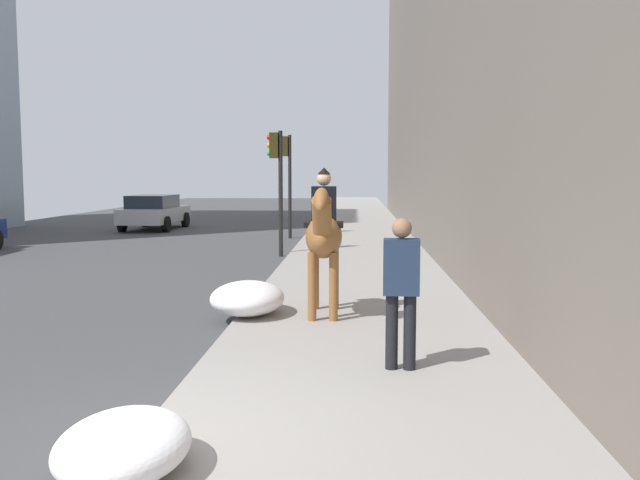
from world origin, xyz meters
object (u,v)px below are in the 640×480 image
at_px(mounted_horse_near, 324,234).
at_px(traffic_light_near_curb, 277,172).
at_px(car_near_lane, 154,211).
at_px(traffic_light_far_curb, 287,169).
at_px(pedestrian_greeting, 401,283).

relative_size(mounted_horse_near, traffic_light_near_curb, 0.65).
distance_m(mounted_horse_near, car_near_lane, 19.37).
height_order(mounted_horse_near, car_near_lane, mounted_horse_near).
bearing_deg(traffic_light_near_curb, traffic_light_far_curb, 2.76).
xyz_separation_m(mounted_horse_near, traffic_light_far_curb, (14.06, 1.95, 1.09)).
bearing_deg(pedestrian_greeting, traffic_light_near_curb, 16.34).
relative_size(mounted_horse_near, pedestrian_greeting, 1.34).
bearing_deg(traffic_light_near_curb, pedestrian_greeting, -166.78).
bearing_deg(mounted_horse_near, car_near_lane, -156.54).
bearing_deg(mounted_horse_near, pedestrian_greeting, 18.59).
height_order(traffic_light_near_curb, traffic_light_far_curb, traffic_light_far_curb).
bearing_deg(traffic_light_near_curb, car_near_lane, 34.13).
relative_size(pedestrian_greeting, traffic_light_far_curb, 0.46).
xyz_separation_m(car_near_lane, traffic_light_near_curb, (-9.12, -6.19, 1.60)).
xyz_separation_m(mounted_horse_near, car_near_lane, (17.69, 7.87, -0.63)).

